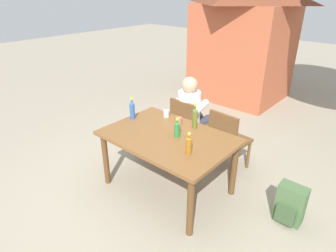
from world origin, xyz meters
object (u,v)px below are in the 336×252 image
chair_far_right (227,138)px  backpack_by_near_side (290,205)px  dining_table (168,142)px  bottle_green (177,129)px  bottle_amber (189,145)px  cup_terracotta (179,121)px  person_in_white_shirt (192,111)px  cup_glass (166,113)px  bottle_olive (195,117)px  brick_kiosk (244,36)px  bottle_blue (132,110)px  chair_far_left (187,124)px

chair_far_right → backpack_by_near_side: size_ratio=1.97×
dining_table → bottle_green: 0.21m
bottle_amber → cup_terracotta: size_ratio=2.60×
person_in_white_shirt → bottle_amber: person_in_white_shirt is taller
bottle_amber → person_in_white_shirt: bearing=124.9°
cup_glass → backpack_by_near_side: (1.70, 0.04, -0.57)m
cup_terracotta → backpack_by_near_side: bearing=4.0°
bottle_olive → brick_kiosk: brick_kiosk is taller
brick_kiosk → cup_glass: bearing=-78.6°
cup_glass → brick_kiosk: size_ratio=0.04×
bottle_blue → cup_glass: size_ratio=3.17×
chair_far_left → bottle_blue: bearing=-112.9°
person_in_white_shirt → brick_kiosk: (-0.68, 2.68, 0.66)m
dining_table → bottle_amber: size_ratio=6.30×
bottle_blue → brick_kiosk: bearing=95.8°
person_in_white_shirt → bottle_green: 0.98m
dining_table → cup_terracotta: bearing=106.5°
chair_far_left → backpack_by_near_side: 1.73m
chair_far_left → bottle_olive: size_ratio=2.84×
chair_far_right → person_in_white_shirt: bearing=170.5°
cup_glass → chair_far_right: bearing=31.5°
bottle_blue → bottle_green: (0.74, -0.00, -0.03)m
bottle_amber → cup_glass: size_ratio=2.60×
dining_table → cup_terracotta: (-0.09, 0.32, 0.13)m
chair_far_right → person_in_white_shirt: 0.68m
person_in_white_shirt → bottle_olive: bearing=-51.3°
person_in_white_shirt → bottle_green: bearing=-63.8°
dining_table → person_in_white_shirt: person_in_white_shirt is taller
person_in_white_shirt → cup_glass: person_in_white_shirt is taller
bottle_amber → bottle_green: (-0.32, 0.20, -0.00)m
chair_far_left → backpack_by_near_side: bearing=-13.0°
cup_terracotta → bottle_blue: bearing=-154.4°
dining_table → backpack_by_near_side: bearing=17.4°
dining_table → backpack_by_near_side: size_ratio=3.33×
chair_far_right → brick_kiosk: size_ratio=0.35×
person_in_white_shirt → bottle_olive: 0.73m
dining_table → chair_far_left: bearing=112.5°
bottle_olive → cup_glass: (-0.47, 0.01, -0.09)m
chair_far_right → brick_kiosk: brick_kiosk is taller
chair_far_right → bottle_blue: 1.28m
chair_far_left → person_in_white_shirt: bearing=89.4°
bottle_blue → cup_terracotta: 0.62m
chair_far_left → bottle_olive: bearing=-44.8°
backpack_by_near_side → person_in_white_shirt: bearing=163.5°
cup_terracotta → backpack_by_near_side: 1.54m
chair_far_left → cup_glass: bearing=-94.0°
bottle_green → cup_glass: size_ratio=2.50×
chair_far_left → cup_terracotta: size_ratio=9.69×
bottle_olive → backpack_by_near_side: size_ratio=0.69×
bottle_amber → bottle_green: bottle_amber is taller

